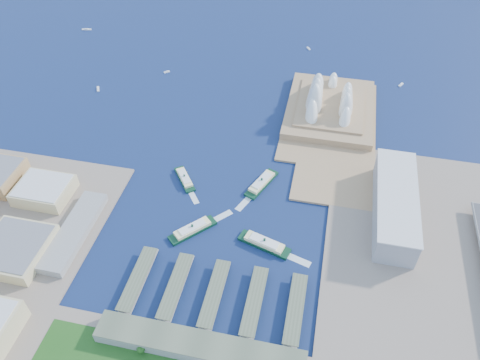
% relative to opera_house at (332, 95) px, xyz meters
% --- Properties ---
extents(ground, '(3000.00, 3000.00, 0.00)m').
position_rel_opera_house_xyz_m(ground, '(-105.00, -280.00, -32.00)').
color(ground, '#0E1C44').
rests_on(ground, ground).
extents(east_land, '(240.00, 500.00, 3.00)m').
position_rel_opera_house_xyz_m(east_land, '(135.00, -330.00, -30.50)').
color(east_land, gray).
rests_on(east_land, ground).
extents(peninsula, '(135.00, 220.00, 3.00)m').
position_rel_opera_house_xyz_m(peninsula, '(2.50, -20.00, -30.50)').
color(peninsula, '#A07E57').
rests_on(peninsula, ground).
extents(opera_house, '(134.00, 180.00, 58.00)m').
position_rel_opera_house_xyz_m(opera_house, '(0.00, 0.00, 0.00)').
color(opera_house, white).
rests_on(opera_house, peninsula).
extents(toaster_building, '(45.00, 155.00, 35.00)m').
position_rel_opera_house_xyz_m(toaster_building, '(90.00, -200.00, -11.50)').
color(toaster_building, gray).
rests_on(toaster_building, east_land).
extents(ferry_wharves, '(184.00, 90.00, 9.30)m').
position_rel_opera_house_xyz_m(ferry_wharves, '(-91.00, -355.00, -27.35)').
color(ferry_wharves, '#515943').
rests_on(ferry_wharves, ground).
extents(terminal_building, '(200.00, 28.00, 12.00)m').
position_rel_opera_house_xyz_m(terminal_building, '(-90.00, -415.00, -23.00)').
color(terminal_building, gray).
rests_on(terminal_building, south_land).
extents(ferry_a, '(39.97, 48.21, 9.51)m').
position_rel_opera_house_xyz_m(ferry_a, '(-173.77, -192.68, -27.24)').
color(ferry_a, '#0C321E').
rests_on(ferry_a, ground).
extents(ferry_b, '(36.78, 60.74, 11.25)m').
position_rel_opera_house_xyz_m(ferry_b, '(-73.53, -179.78, -26.38)').
color(ferry_b, '#0C321E').
rests_on(ferry_b, ground).
extents(ferry_c, '(51.45, 53.88, 11.23)m').
position_rel_opera_house_xyz_m(ferry_c, '(-138.68, -274.30, -26.38)').
color(ferry_c, '#0C321E').
rests_on(ferry_c, ground).
extents(ferry_d, '(63.49, 32.61, 11.64)m').
position_rel_opera_house_xyz_m(ferry_d, '(-52.60, -277.15, -26.18)').
color(ferry_d, '#0C321E').
rests_on(ferry_d, ground).
extents(boat_a, '(9.92, 14.90, 2.85)m').
position_rel_opera_house_xyz_m(boat_a, '(-377.43, -15.84, -30.57)').
color(boat_a, white).
rests_on(boat_a, ground).
extents(boat_b, '(10.13, 9.51, 2.78)m').
position_rel_opera_house_xyz_m(boat_b, '(-284.11, 59.57, -30.61)').
color(boat_b, white).
rests_on(boat_b, ground).
extents(boat_c, '(9.14, 12.57, 2.78)m').
position_rel_opera_house_xyz_m(boat_c, '(110.67, 104.14, -30.61)').
color(boat_c, white).
rests_on(boat_c, ground).
extents(boat_d, '(18.39, 8.00, 3.03)m').
position_rel_opera_house_xyz_m(boat_d, '(-491.29, 178.78, -30.48)').
color(boat_d, white).
rests_on(boat_d, ground).
extents(boat_e, '(8.54, 10.55, 2.57)m').
position_rel_opera_house_xyz_m(boat_e, '(-53.67, 195.58, -30.72)').
color(boat_e, white).
rests_on(boat_e, ground).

